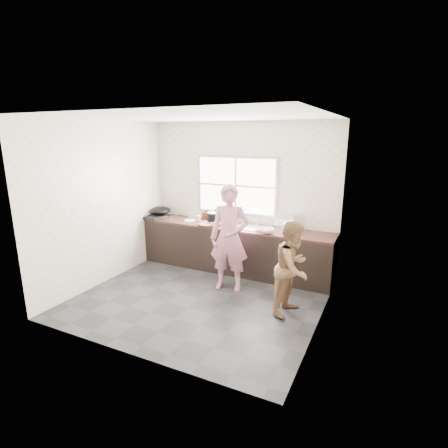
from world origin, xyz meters
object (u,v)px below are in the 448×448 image
at_px(bottle_brown_short, 218,218).
at_px(burner, 154,217).
at_px(black_pot, 215,218).
at_px(bottle_brown_tall, 205,215).
at_px(glass_jar, 199,218).
at_px(pot_lid_right, 194,217).
at_px(bowl_mince, 216,224).
at_px(woman, 229,242).
at_px(dish_rack, 289,221).
at_px(pot_lid_left, 168,218).
at_px(bottle_green, 217,212).
at_px(bowl_crabs, 267,231).
at_px(wok, 161,210).
at_px(cutting_board, 208,224).
at_px(person_side, 293,268).
at_px(bowl_held, 259,230).
at_px(plate_food, 190,221).

height_order(bottle_brown_short, burner, bottle_brown_short).
bearing_deg(black_pot, bottle_brown_tall, 148.65).
relative_size(glass_jar, pot_lid_right, 0.38).
bearing_deg(bowl_mince, burner, -177.27).
height_order(woman, dish_rack, woman).
bearing_deg(pot_lid_right, pot_lid_left, -147.44).
relative_size(bottle_green, pot_lid_right, 1.26).
height_order(bowl_crabs, black_pot, black_pot).
xyz_separation_m(black_pot, bottle_green, (-0.04, 0.19, 0.06)).
height_order(black_pot, wok, wok).
relative_size(cutting_board, wok, 0.92).
bearing_deg(person_side, glass_jar, 72.31).
bearing_deg(glass_jar, bowl_mince, -19.61).
bearing_deg(burner, black_pot, 10.02).
bearing_deg(person_side, bottle_green, 64.72).
bearing_deg(bowl_mince, bottle_brown_short, 108.44).
xyz_separation_m(bowl_held, glass_jar, (-1.32, 0.22, 0.02)).
bearing_deg(bowl_crabs, glass_jar, 170.50).
xyz_separation_m(cutting_board, bowl_held, (0.98, 0.01, 0.01)).
bearing_deg(wok, cutting_board, -8.01).
xyz_separation_m(bowl_mince, dish_rack, (1.24, 0.34, 0.12)).
bearing_deg(bowl_crabs, pot_lid_right, 165.89).
bearing_deg(bottle_brown_short, plate_food, -170.44).
bearing_deg(black_pot, bottle_brown_short, 3.20).
distance_m(person_side, bottle_brown_short, 2.11).
xyz_separation_m(person_side, cutting_board, (-1.83, 0.92, 0.21)).
height_order(bowl_crabs, bowl_held, bowl_crabs).
bearing_deg(dish_rack, bowl_held, -112.67).
bearing_deg(woman, bottle_green, 116.25).
distance_m(burner, wok, 0.20).
relative_size(bowl_mince, bottle_brown_short, 1.09).
relative_size(person_side, bowl_mince, 6.95).
bearing_deg(cutting_board, pot_lid_right, 142.79).
xyz_separation_m(person_side, bottle_brown_tall, (-2.11, 1.33, 0.28)).
relative_size(bottle_brown_tall, glass_jar, 1.81).
bearing_deg(burner, bowl_mince, 2.73).
xyz_separation_m(bottle_brown_short, pot_lid_left, (-1.05, -0.09, -0.08)).
bearing_deg(bowl_held, black_pot, 167.77).
distance_m(bowl_crabs, bowl_held, 0.14).
bearing_deg(dish_rack, bottle_brown_short, -149.61).
height_order(bottle_brown_short, pot_lid_right, bottle_brown_short).
bearing_deg(bottle_brown_tall, black_pot, -31.35).
height_order(bottle_brown_tall, glass_jar, bottle_brown_tall).
bearing_deg(bowl_held, burner, -179.76).
distance_m(bowl_held, bottle_brown_tall, 1.33).
relative_size(bottle_brown_short, glass_jar, 1.77).
bearing_deg(pot_lid_left, plate_food, -0.00).
relative_size(bowl_crabs, plate_food, 0.92).
xyz_separation_m(woman, glass_jar, (-1.03, 0.82, 0.10)).
bearing_deg(glass_jar, wok, -175.13).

